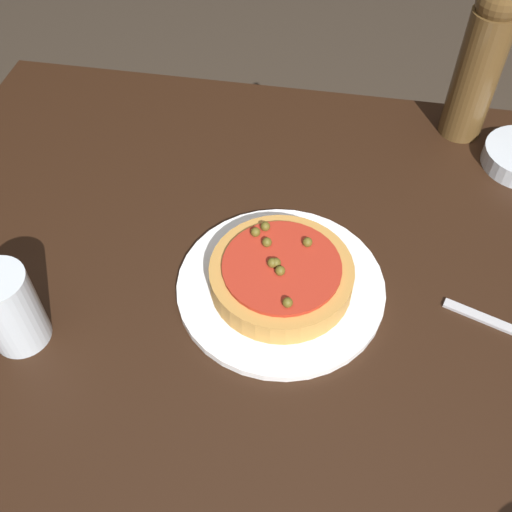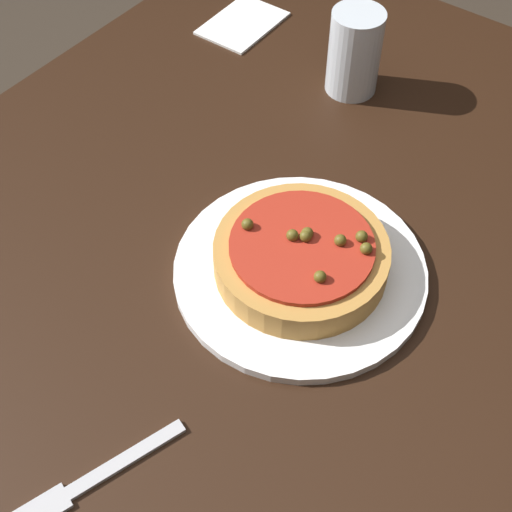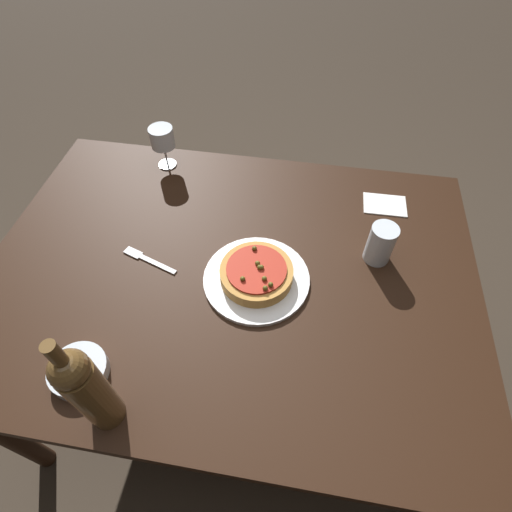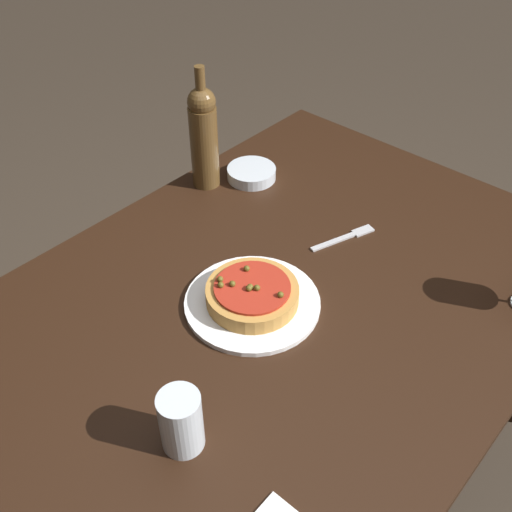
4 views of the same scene
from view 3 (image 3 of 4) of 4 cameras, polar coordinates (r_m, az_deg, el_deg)
ground_plane at (r=1.79m, az=-2.54°, el=-16.06°), size 14.00×14.00×0.00m
dining_table at (r=1.21m, az=-3.63°, el=-4.08°), size 1.40×1.03×0.74m
dinner_plate at (r=1.11m, az=0.07°, el=-3.26°), size 0.30×0.30×0.01m
pizza at (r=1.09m, az=0.07°, el=-2.45°), size 0.20×0.20×0.05m
wine_glass at (r=1.44m, az=-13.26°, el=16.00°), size 0.08×0.08×0.15m
wine_bottle at (r=0.88m, az=-23.01°, el=-17.06°), size 0.08×0.08×0.34m
water_cup at (r=1.17m, az=17.36°, el=1.68°), size 0.08×0.08×0.12m
side_bowl at (r=1.06m, az=-24.00°, el=-14.71°), size 0.14×0.14×0.03m
fork at (r=1.20m, az=-15.35°, el=-0.44°), size 0.18×0.08×0.00m
paper_napkin at (r=1.38m, az=17.92°, el=6.99°), size 0.14×0.10×0.00m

